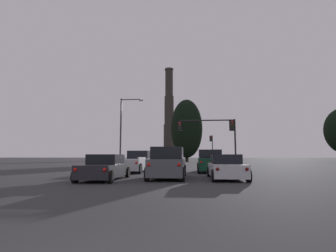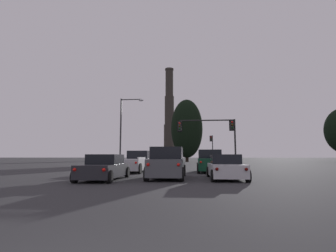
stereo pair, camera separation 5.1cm
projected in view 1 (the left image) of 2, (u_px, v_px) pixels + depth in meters
The scene contains 10 objects.
suv_right_lane_front at pixel (210, 161), 21.95m from camera, with size 2.17×4.93×1.86m.
sedan_left_lane_second at pixel (105, 168), 14.85m from camera, with size 2.04×4.73×1.43m.
pickup_truck_left_lane_front at pixel (135, 162), 22.35m from camera, with size 2.37×5.57×1.82m.
sedan_right_lane_second at pixel (226, 167), 15.36m from camera, with size 1.98×4.71×1.43m.
suv_center_lane_second at pixel (168, 163), 15.78m from camera, with size 2.10×4.91×1.86m.
traffic_light_overhead_right at pixel (215, 130), 29.26m from camera, with size 6.62×0.50×5.46m.
traffic_light_far_right at pixel (212, 145), 56.40m from camera, with size 0.78×0.50×5.85m.
street_lamp at pixel (124, 125), 33.79m from camera, with size 3.05×0.36×8.84m.
smokestack at pixel (169, 123), 120.50m from camera, with size 8.04×8.04×42.45m.
treeline_right_mid at pixel (187, 128), 64.37m from camera, with size 7.74×6.97×15.38m.
Camera 1 is at (1.43, -2.46, 1.31)m, focal length 28.00 mm.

